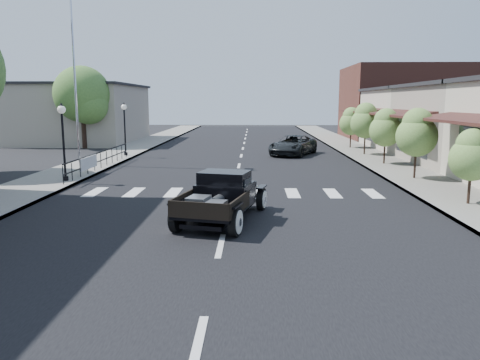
{
  "coord_description": "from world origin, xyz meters",
  "views": [
    {
      "loc": [
        0.83,
        -14.46,
        3.65
      ],
      "look_at": [
        0.37,
        1.3,
        1.0
      ],
      "focal_mm": 35.0,
      "sensor_mm": 36.0,
      "label": 1
    }
  ],
  "objects": [
    {
      "name": "far_building_right",
      "position": [
        15.5,
        32.0,
        3.5
      ],
      "size": [
        11.0,
        10.0,
        7.0
      ],
      "primitive_type": "cube",
      "color": "brown",
      "rests_on": "ground"
    },
    {
      "name": "ground",
      "position": [
        0.0,
        0.0,
        0.0
      ],
      "size": [
        120.0,
        120.0,
        0.0
      ],
      "primitive_type": "plane",
      "color": "black",
      "rests_on": "ground"
    },
    {
      "name": "small_tree_a",
      "position": [
        8.3,
        1.66,
        1.4
      ],
      "size": [
        1.5,
        1.5,
        2.5
      ],
      "primitive_type": null,
      "color": "#5E843C",
      "rests_on": "sidewalk_right"
    },
    {
      "name": "sidewalk_right",
      "position": [
        8.5,
        15.0,
        0.07
      ],
      "size": [
        3.0,
        80.0,
        0.15
      ],
      "primitive_type": "cube",
      "color": "gray",
      "rests_on": "ground"
    },
    {
      "name": "low_building_left",
      "position": [
        -15.0,
        28.0,
        2.5
      ],
      "size": [
        10.0,
        12.0,
        5.0
      ],
      "primitive_type": "cube",
      "color": "#A79D8C",
      "rests_on": "ground"
    },
    {
      "name": "sidewalk_left",
      "position": [
        -8.5,
        15.0,
        0.07
      ],
      "size": [
        3.0,
        80.0,
        0.15
      ],
      "primitive_type": "cube",
      "color": "gray",
      "rests_on": "ground"
    },
    {
      "name": "storefront_far",
      "position": [
        15.0,
        22.0,
        2.25
      ],
      "size": [
        10.0,
        9.0,
        4.5
      ],
      "primitive_type": "cube",
      "color": "beige",
      "rests_on": "ground"
    },
    {
      "name": "second_car",
      "position": [
        3.55,
        17.68,
        0.67
      ],
      "size": [
        3.98,
        5.34,
        1.35
      ],
      "primitive_type": "imported",
      "rotation": [
        0.0,
        0.0,
        -0.41
      ],
      "color": "black",
      "rests_on": "ground"
    },
    {
      "name": "road_markings",
      "position": [
        0.0,
        10.0,
        0.0
      ],
      "size": [
        12.0,
        60.0,
        0.06
      ],
      "primitive_type": null,
      "color": "silver",
      "rests_on": "ground"
    },
    {
      "name": "small_tree_b",
      "position": [
        8.3,
        7.19,
        1.7
      ],
      "size": [
        1.86,
        1.86,
        3.1
      ],
      "primitive_type": null,
      "color": "#5E843C",
      "rests_on": "sidewalk_right"
    },
    {
      "name": "big_tree_far",
      "position": [
        -12.5,
        22.0,
        3.2
      ],
      "size": [
        4.35,
        4.35,
        6.39
      ],
      "primitive_type": null,
      "color": "#446C2E",
      "rests_on": "ground"
    },
    {
      "name": "small_tree_d",
      "position": [
        8.3,
        17.15,
        1.81
      ],
      "size": [
        1.99,
        1.99,
        3.31
      ],
      "primitive_type": null,
      "color": "#5E843C",
      "rests_on": "sidewalk_right"
    },
    {
      "name": "railing",
      "position": [
        -7.3,
        10.0,
        0.65
      ],
      "size": [
        0.08,
        10.0,
        1.0
      ],
      "primitive_type": null,
      "color": "black",
      "rests_on": "sidewalk_left"
    },
    {
      "name": "hotrod_pickup",
      "position": [
        -0.11,
        -0.42,
        0.78
      ],
      "size": [
        3.12,
        4.87,
        1.56
      ],
      "primitive_type": null,
      "rotation": [
        0.0,
        0.0,
        -0.24
      ],
      "color": "black",
      "rests_on": "ground"
    },
    {
      "name": "lamp_post_c",
      "position": [
        -7.6,
        16.0,
        1.88
      ],
      "size": [
        0.36,
        0.36,
        3.45
      ],
      "primitive_type": null,
      "color": "black",
      "rests_on": "sidewalk_left"
    },
    {
      "name": "banner",
      "position": [
        -7.22,
        8.0,
        0.45
      ],
      "size": [
        0.04,
        2.2,
        0.6
      ],
      "primitive_type": null,
      "color": "silver",
      "rests_on": "sidewalk_left"
    },
    {
      "name": "small_tree_e",
      "position": [
        8.3,
        21.8,
        1.63
      ],
      "size": [
        1.78,
        1.78,
        2.96
      ],
      "primitive_type": null,
      "color": "#5E843C",
      "rests_on": "sidewalk_right"
    },
    {
      "name": "lamp_post_b",
      "position": [
        -7.6,
        6.0,
        1.88
      ],
      "size": [
        0.36,
        0.36,
        3.45
      ],
      "primitive_type": null,
      "color": "black",
      "rests_on": "sidewalk_left"
    },
    {
      "name": "flagpole",
      "position": [
        -9.2,
        12.0,
        6.61
      ],
      "size": [
        0.12,
        0.12,
        12.92
      ],
      "primitive_type": "cylinder",
      "color": "silver",
      "rests_on": "sidewalk_left"
    },
    {
      "name": "road",
      "position": [
        0.0,
        15.0,
        0.01
      ],
      "size": [
        14.0,
        80.0,
        0.02
      ],
      "primitive_type": "cube",
      "color": "black",
      "rests_on": "ground"
    },
    {
      "name": "small_tree_c",
      "position": [
        8.3,
        12.31,
        1.66
      ],
      "size": [
        1.81,
        1.81,
        3.02
      ],
      "primitive_type": null,
      "color": "#5E843C",
      "rests_on": "sidewalk_right"
    }
  ]
}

